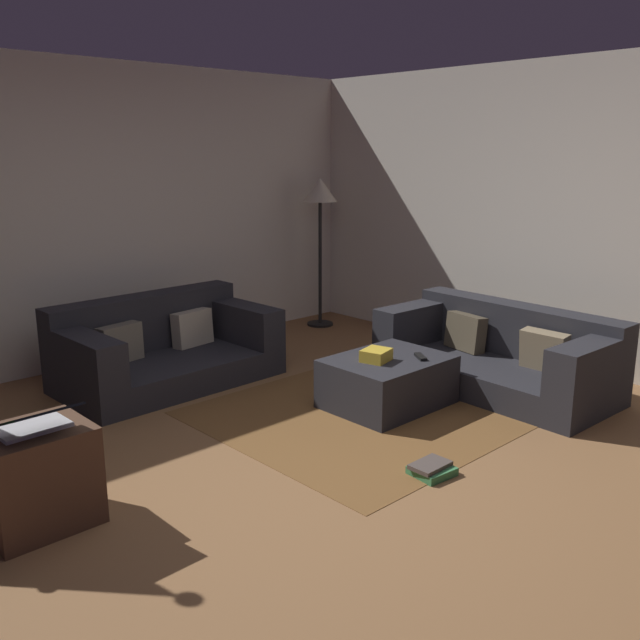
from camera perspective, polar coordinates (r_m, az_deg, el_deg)
ground_plane at (r=4.01m, az=-0.12°, el=-13.63°), size 6.40×6.40×0.00m
rear_partition at (r=6.26m, az=-20.42°, el=7.94°), size 6.40×0.12×2.60m
corner_partition at (r=6.18m, az=21.84°, el=7.75°), size 0.12×6.40×2.60m
couch_left at (r=5.81m, az=-12.92°, el=-2.34°), size 1.72×0.99×0.68m
couch_right at (r=5.70m, az=14.66°, el=-2.82°), size 0.94×1.87×0.64m
ottoman at (r=5.16m, az=5.60°, el=-5.09°), size 0.87×0.67×0.37m
gift_box at (r=5.01m, az=4.66°, el=-2.91°), size 0.24×0.22×0.09m
tv_remote at (r=5.12m, az=8.30°, el=-3.02°), size 0.13×0.16×0.02m
side_table at (r=3.82m, az=-22.32°, el=-11.91°), size 0.52×0.44×0.52m
laptop at (r=3.66m, az=-22.42°, el=-7.82°), size 0.34×0.38×0.17m
book_stack at (r=4.19m, az=9.19°, el=-12.07°), size 0.25×0.23×0.08m
corner_lamp at (r=7.31m, az=0.01°, el=9.79°), size 0.36×0.36×1.57m
area_rug at (r=5.22m, az=5.55°, el=-6.96°), size 2.60×2.00×0.01m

